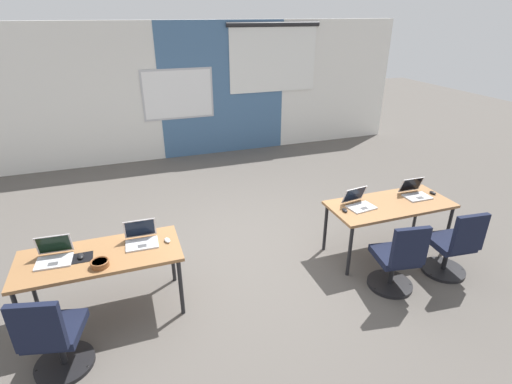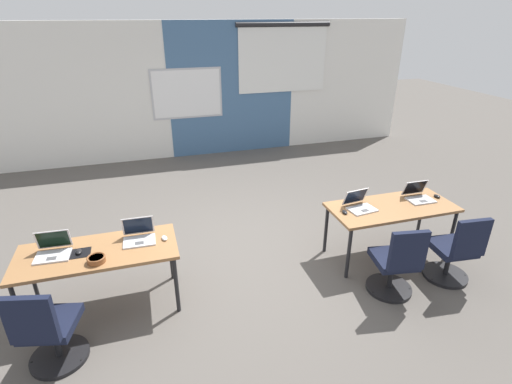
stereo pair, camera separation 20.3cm
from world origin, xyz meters
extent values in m
plane|color=#56514C|center=(0.00, 0.00, 0.00)|extent=(24.00, 24.00, 0.00)
cube|color=silver|center=(0.00, 4.20, 1.40)|extent=(10.00, 0.20, 2.80)
cube|color=#42668E|center=(0.84, 4.09, 1.40)|extent=(2.74, 0.01, 2.80)
cube|color=#B7B7BC|center=(-0.15, 4.09, 1.38)|extent=(1.48, 0.02, 1.04)
cube|color=white|center=(-0.15, 4.08, 1.38)|extent=(1.40, 0.02, 0.96)
cube|color=white|center=(1.98, 4.08, 1.98)|extent=(2.00, 0.02, 1.34)
cylinder|color=black|center=(1.98, 4.08, 2.70)|extent=(2.10, 0.10, 0.10)
cube|color=olive|center=(-1.75, -0.60, 0.70)|extent=(1.60, 0.70, 0.04)
cylinder|color=black|center=(-2.49, -0.90, 0.34)|extent=(0.04, 0.04, 0.68)
cylinder|color=black|center=(-1.01, -0.90, 0.34)|extent=(0.04, 0.04, 0.68)
cylinder|color=black|center=(-2.49, -0.30, 0.34)|extent=(0.04, 0.04, 0.68)
cylinder|color=black|center=(-1.01, -0.30, 0.34)|extent=(0.04, 0.04, 0.68)
cube|color=olive|center=(1.75, -0.60, 0.70)|extent=(1.60, 0.70, 0.04)
cylinder|color=black|center=(1.01, -0.90, 0.34)|extent=(0.04, 0.04, 0.68)
cylinder|color=black|center=(2.49, -0.90, 0.34)|extent=(0.04, 0.04, 0.68)
cylinder|color=black|center=(1.01, -0.30, 0.34)|extent=(0.04, 0.04, 0.68)
cylinder|color=black|center=(2.49, -0.30, 0.34)|extent=(0.04, 0.04, 0.68)
cube|color=silver|center=(-2.16, -0.60, 0.73)|extent=(0.34, 0.25, 0.02)
cube|color=#4C4C4F|center=(-2.17, -0.65, 0.74)|extent=(0.09, 0.07, 0.00)
cube|color=silver|center=(-2.16, -0.46, 0.85)|extent=(0.33, 0.08, 0.22)
cube|color=black|center=(-2.16, -0.46, 0.85)|extent=(0.30, 0.06, 0.19)
cube|color=black|center=(-1.92, -0.60, 0.72)|extent=(0.22, 0.19, 0.00)
ellipsoid|color=black|center=(-1.92, -0.60, 0.74)|extent=(0.06, 0.10, 0.03)
cylinder|color=black|center=(-2.15, -1.23, 0.02)|extent=(0.52, 0.52, 0.04)
cylinder|color=black|center=(-2.15, -1.23, 0.21)|extent=(0.06, 0.06, 0.34)
cube|color=black|center=(-2.15, -1.23, 0.42)|extent=(0.53, 0.53, 0.08)
cube|color=black|center=(-2.21, -1.47, 0.69)|extent=(0.40, 0.15, 0.46)
sphere|color=black|center=(-2.09, -1.00, 0.02)|extent=(0.04, 0.04, 0.04)
sphere|color=black|center=(-1.95, -1.35, 0.02)|extent=(0.04, 0.04, 0.04)
sphere|color=black|center=(-2.38, -1.24, 0.02)|extent=(0.04, 0.04, 0.04)
cube|color=silver|center=(-1.33, -0.56, 0.73)|extent=(0.34, 0.24, 0.02)
cube|color=#4C4C4F|center=(-1.33, -0.61, 0.74)|extent=(0.09, 0.06, 0.00)
cube|color=silver|center=(-1.32, -0.42, 0.85)|extent=(0.33, 0.06, 0.22)
cube|color=black|center=(-1.32, -0.42, 0.85)|extent=(0.30, 0.05, 0.19)
ellipsoid|color=silver|center=(-1.07, -0.58, 0.74)|extent=(0.07, 0.11, 0.03)
cube|color=silver|center=(1.32, -0.59, 0.73)|extent=(0.36, 0.27, 0.02)
cube|color=#4C4C4F|center=(1.33, -0.64, 0.74)|extent=(0.10, 0.07, 0.00)
cube|color=silver|center=(1.30, -0.44, 0.84)|extent=(0.34, 0.13, 0.21)
cube|color=black|center=(1.31, -0.44, 0.84)|extent=(0.30, 0.11, 0.18)
ellipsoid|color=black|center=(1.08, -0.60, 0.74)|extent=(0.07, 0.11, 0.03)
cylinder|color=black|center=(1.37, -1.25, 0.02)|extent=(0.52, 0.52, 0.04)
cylinder|color=black|center=(1.37, -1.25, 0.21)|extent=(0.06, 0.06, 0.34)
cube|color=black|center=(1.37, -1.25, 0.42)|extent=(0.51, 0.51, 0.08)
cube|color=black|center=(1.33, -1.49, 0.69)|extent=(0.40, 0.12, 0.46)
sphere|color=black|center=(1.41, -1.02, 0.02)|extent=(0.04, 0.04, 0.04)
sphere|color=black|center=(1.58, -1.36, 0.02)|extent=(0.04, 0.04, 0.04)
sphere|color=black|center=(1.14, -1.28, 0.02)|extent=(0.04, 0.04, 0.04)
cube|color=#B7B7BC|center=(2.19, -0.58, 0.73)|extent=(0.33, 0.24, 0.02)
cube|color=#4C4C4F|center=(2.19, -0.63, 0.74)|extent=(0.09, 0.06, 0.00)
cube|color=#B7B7BC|center=(2.19, -0.42, 0.84)|extent=(0.33, 0.09, 0.21)
cube|color=black|center=(2.19, -0.43, 0.84)|extent=(0.30, 0.07, 0.18)
ellipsoid|color=black|center=(2.46, -0.55, 0.74)|extent=(0.06, 0.10, 0.03)
cylinder|color=black|center=(2.17, -1.24, 0.02)|extent=(0.52, 0.52, 0.04)
cylinder|color=black|center=(2.17, -1.24, 0.21)|extent=(0.06, 0.06, 0.34)
cube|color=black|center=(2.17, -1.24, 0.42)|extent=(0.48, 0.48, 0.08)
cube|color=black|center=(2.15, -1.48, 0.69)|extent=(0.40, 0.10, 0.46)
sphere|color=black|center=(2.20, -1.00, 0.02)|extent=(0.04, 0.04, 0.04)
sphere|color=black|center=(2.39, -1.33, 0.02)|extent=(0.04, 0.04, 0.04)
sphere|color=black|center=(1.95, -1.29, 0.02)|extent=(0.04, 0.04, 0.04)
cylinder|color=brown|center=(-1.74, -0.81, 0.75)|extent=(0.17, 0.17, 0.05)
torus|color=brown|center=(-1.74, -0.81, 0.78)|extent=(0.18, 0.18, 0.02)
cylinder|color=gold|center=(-1.74, -0.81, 0.77)|extent=(0.14, 0.14, 0.01)
camera|label=1|loc=(-1.36, -4.24, 2.95)|focal=27.39mm
camera|label=2|loc=(-1.16, -4.30, 2.95)|focal=27.39mm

